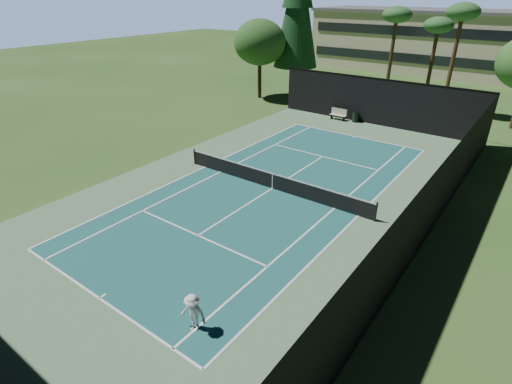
{
  "coord_description": "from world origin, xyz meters",
  "views": [
    {
      "loc": [
        11.95,
        -17.85,
        10.66
      ],
      "look_at": [
        1.0,
        -3.0,
        1.3
      ],
      "focal_mm": 28.0,
      "sensor_mm": 36.0,
      "label": 1
    }
  ],
  "objects_px": {
    "tennis_ball_a": "(107,255)",
    "trash_bin": "(355,117)",
    "tennis_net": "(272,180)",
    "player": "(193,313)",
    "tennis_ball_b": "(283,172)",
    "tennis_ball_c": "(295,171)",
    "park_bench": "(339,114)",
    "tennis_ball_d": "(276,150)"
  },
  "relations": [
    {
      "from": "tennis_ball_a",
      "to": "trash_bin",
      "type": "height_order",
      "value": "trash_bin"
    },
    {
      "from": "tennis_net",
      "to": "player",
      "type": "xyz_separation_m",
      "value": [
        4.09,
        -10.83,
        0.21
      ]
    },
    {
      "from": "tennis_net",
      "to": "trash_bin",
      "type": "relative_size",
      "value": 13.65
    },
    {
      "from": "tennis_ball_b",
      "to": "tennis_ball_c",
      "type": "bearing_deg",
      "value": 46.75
    },
    {
      "from": "player",
      "to": "tennis_ball_a",
      "type": "relative_size",
      "value": 24.64
    },
    {
      "from": "player",
      "to": "park_bench",
      "type": "height_order",
      "value": "player"
    },
    {
      "from": "tennis_ball_a",
      "to": "tennis_ball_c",
      "type": "xyz_separation_m",
      "value": [
        1.88,
        12.99,
        0.0
      ]
    },
    {
      "from": "tennis_ball_c",
      "to": "tennis_ball_b",
      "type": "bearing_deg",
      "value": -133.25
    },
    {
      "from": "tennis_ball_d",
      "to": "tennis_ball_c",
      "type": "bearing_deg",
      "value": -38.32
    },
    {
      "from": "tennis_ball_d",
      "to": "park_bench",
      "type": "height_order",
      "value": "park_bench"
    },
    {
      "from": "trash_bin",
      "to": "player",
      "type": "bearing_deg",
      "value": -77.79
    },
    {
      "from": "player",
      "to": "park_bench",
      "type": "relative_size",
      "value": 1.02
    },
    {
      "from": "tennis_ball_a",
      "to": "player",
      "type": "bearing_deg",
      "value": -7.5
    },
    {
      "from": "tennis_ball_a",
      "to": "trash_bin",
      "type": "bearing_deg",
      "value": 88.92
    },
    {
      "from": "tennis_ball_a",
      "to": "tennis_ball_c",
      "type": "height_order",
      "value": "tennis_ball_c"
    },
    {
      "from": "tennis_ball_c",
      "to": "tennis_net",
      "type": "bearing_deg",
      "value": -85.15
    },
    {
      "from": "tennis_ball_b",
      "to": "trash_bin",
      "type": "bearing_deg",
      "value": 93.7
    },
    {
      "from": "tennis_ball_c",
      "to": "trash_bin",
      "type": "xyz_separation_m",
      "value": [
        -1.4,
        12.68,
        0.44
      ]
    },
    {
      "from": "player",
      "to": "tennis_ball_c",
      "type": "relative_size",
      "value": 22.16
    },
    {
      "from": "tennis_ball_b",
      "to": "park_bench",
      "type": "bearing_deg",
      "value": 100.45
    },
    {
      "from": "tennis_net",
      "to": "tennis_ball_b",
      "type": "bearing_deg",
      "value": 108.21
    },
    {
      "from": "player",
      "to": "tennis_ball_c",
      "type": "height_order",
      "value": "player"
    },
    {
      "from": "tennis_net",
      "to": "player",
      "type": "height_order",
      "value": "player"
    },
    {
      "from": "tennis_ball_c",
      "to": "player",
      "type": "bearing_deg",
      "value": -72.55
    },
    {
      "from": "park_bench",
      "to": "tennis_ball_c",
      "type": "bearing_deg",
      "value": -76.71
    },
    {
      "from": "tennis_ball_c",
      "to": "park_bench",
      "type": "relative_size",
      "value": 0.05
    },
    {
      "from": "tennis_net",
      "to": "tennis_ball_d",
      "type": "bearing_deg",
      "value": 121.99
    },
    {
      "from": "tennis_net",
      "to": "tennis_ball_d",
      "type": "xyz_separation_m",
      "value": [
        -3.42,
        5.48,
        -0.52
      ]
    },
    {
      "from": "tennis_ball_a",
      "to": "trash_bin",
      "type": "distance_m",
      "value": 25.68
    },
    {
      "from": "tennis_net",
      "to": "trash_bin",
      "type": "xyz_separation_m",
      "value": [
        -1.65,
        15.66,
        -0.08
      ]
    },
    {
      "from": "player",
      "to": "tennis_ball_d",
      "type": "distance_m",
      "value": 17.97
    },
    {
      "from": "tennis_ball_c",
      "to": "park_bench",
      "type": "distance_m",
      "value": 12.79
    },
    {
      "from": "tennis_ball_d",
      "to": "tennis_ball_b",
      "type": "bearing_deg",
      "value": -49.46
    },
    {
      "from": "trash_bin",
      "to": "tennis_net",
      "type": "bearing_deg",
      "value": -83.99
    },
    {
      "from": "player",
      "to": "park_bench",
      "type": "bearing_deg",
      "value": 93.54
    },
    {
      "from": "tennis_ball_a",
      "to": "tennis_ball_b",
      "type": "height_order",
      "value": "tennis_ball_b"
    },
    {
      "from": "tennis_ball_b",
      "to": "tennis_ball_d",
      "type": "bearing_deg",
      "value": 130.54
    },
    {
      "from": "tennis_ball_c",
      "to": "tennis_ball_d",
      "type": "distance_m",
      "value": 4.04
    },
    {
      "from": "park_bench",
      "to": "trash_bin",
      "type": "relative_size",
      "value": 1.59
    },
    {
      "from": "tennis_ball_a",
      "to": "tennis_ball_c",
      "type": "relative_size",
      "value": 0.9
    },
    {
      "from": "player",
      "to": "tennis_net",
      "type": "bearing_deg",
      "value": 98.71
    },
    {
      "from": "tennis_net",
      "to": "tennis_ball_d",
      "type": "height_order",
      "value": "tennis_net"
    }
  ]
}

